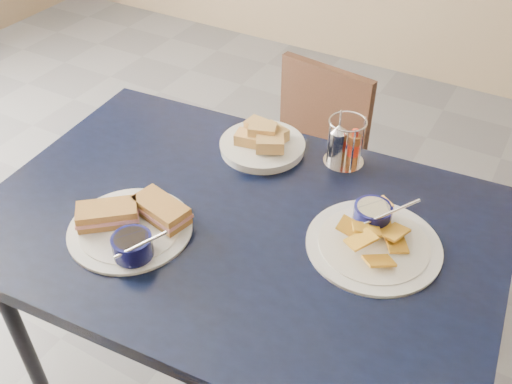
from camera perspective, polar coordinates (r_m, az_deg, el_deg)
The scene contains 6 objects.
dining_table at distance 1.42m, azimuth -1.86°, elevation -4.68°, with size 1.30×0.92×0.75m.
chair_far at distance 2.12m, azimuth 5.07°, elevation 3.65°, with size 0.41×0.39×0.77m.
sandwich_plate at distance 1.36m, azimuth -12.24°, elevation -3.16°, with size 0.31×0.29×0.12m.
plantain_plate at distance 1.34m, azimuth 11.66°, elevation -4.22°, with size 0.31×0.31×0.12m.
bread_basket at distance 1.59m, azimuth 0.66°, elevation 5.00°, with size 0.23×0.23×0.08m.
condiment_caddy at distance 1.54m, azimuth 8.77°, elevation 4.71°, with size 0.11×0.11×0.14m.
Camera 1 is at (0.45, -0.71, 1.68)m, focal length 40.00 mm.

